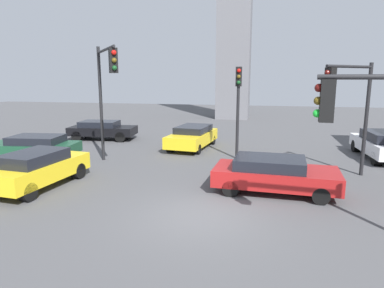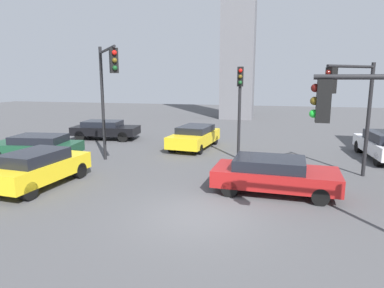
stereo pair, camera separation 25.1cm
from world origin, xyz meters
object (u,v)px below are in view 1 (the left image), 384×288
Objects in this scene: car_4 at (384,144)px; traffic_light_2 at (106,81)px; car_5 at (102,129)px; traffic_light_0 at (349,97)px; car_6 at (34,146)px; traffic_light_3 at (238,95)px; car_3 at (274,174)px; car_2 at (193,136)px; car_0 at (38,168)px.

traffic_light_2 is at bearing 106.10° from car_4.
traffic_light_2 is 1.24× the size of car_5.
traffic_light_0 reaches higher than car_5.
car_6 is at bearing -43.42° from traffic_light_0.
car_5 is at bearing 79.20° from car_4.
traffic_light_0 is 1.02× the size of car_6.
traffic_light_2 is at bearing -66.73° from traffic_light_3.
car_6 is at bearing 170.15° from car_3.
car_4 is (13.59, 4.88, -3.36)m from traffic_light_2.
car_6 is at bearing 98.62° from car_4.
traffic_light_3 is 4.59m from car_2.
car_3 reaches higher than car_5.
car_3 is 0.96× the size of car_4.
traffic_light_2 is 1.21× the size of car_2.
car_3 is 0.97× the size of car_6.
traffic_light_2 is 5.98m from car_6.
car_0 is 0.94× the size of car_3.
car_5 is (-17.55, 2.20, -0.07)m from car_4.
traffic_light_2 reaches higher than car_6.
traffic_light_2 is at bearing -17.86° from car_0.
car_3 is (1.85, -5.22, -2.68)m from traffic_light_3.
traffic_light_3 is at bearing -27.20° from car_5.
car_2 is at bearing 116.45° from traffic_light_2.
car_5 is at bearing 145.19° from car_3.
car_0 is at bearing -58.63° from traffic_light_2.
traffic_light_3 is at bearing 83.18° from traffic_light_2.
traffic_light_0 is 4.68m from car_3.
car_5 is at bearing -104.10° from car_6.
car_2 is 0.98× the size of car_4.
traffic_light_2 reaches higher than car_5.
car_4 reaches higher than car_3.
car_2 is at bearing -18.46° from car_5.
car_2 is at bearing -20.96° from car_0.
car_5 is 6.26m from car_6.
car_6 is (-10.65, -2.36, -2.71)m from traffic_light_3.
car_3 is at bearing 13.79° from traffic_light_3.
traffic_light_0 is at bearing 41.80° from car_3.
traffic_light_3 is (-4.77, 2.88, -0.12)m from traffic_light_0.
traffic_light_2 is 1.31× the size of car_0.
car_2 is at bearing 82.81° from car_4.
traffic_light_2 is 1.21× the size of car_6.
car_4 is (5.89, 6.86, 0.08)m from car_3.
traffic_light_3 is 10.87m from car_5.
car_3 is at bearing 39.31° from car_2.
car_5 is (-2.53, 10.46, -0.07)m from car_0.
car_4 is at bearing 52.43° from car_3.
car_0 is 9.24m from car_3.
car_0 reaches higher than car_6.
car_4 reaches higher than car_0.
traffic_light_3 is at bearing -72.60° from traffic_light_0.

